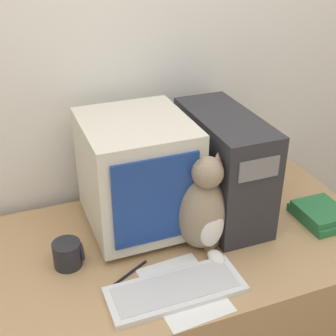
{
  "coord_description": "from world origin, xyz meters",
  "views": [
    {
      "loc": [
        -0.47,
        -0.85,
        1.76
      ],
      "look_at": [
        0.03,
        0.44,
        0.99
      ],
      "focal_mm": 50.0,
      "sensor_mm": 36.0,
      "label": 1
    }
  ],
  "objects_px": {
    "computer_tower": "(223,166)",
    "pen": "(130,273)",
    "crt_monitor": "(137,174)",
    "keyboard": "(176,289)",
    "cat": "(202,209)",
    "book_stack": "(320,214)",
    "mug": "(68,254)"
  },
  "relations": [
    {
      "from": "cat",
      "to": "crt_monitor",
      "type": "bearing_deg",
      "value": 120.86
    },
    {
      "from": "computer_tower",
      "to": "book_stack",
      "type": "relative_size",
      "value": 2.29
    },
    {
      "from": "book_stack",
      "to": "computer_tower",
      "type": "bearing_deg",
      "value": 149.69
    },
    {
      "from": "book_stack",
      "to": "mug",
      "type": "relative_size",
      "value": 2.1
    },
    {
      "from": "cat",
      "to": "book_stack",
      "type": "height_order",
      "value": "cat"
    },
    {
      "from": "mug",
      "to": "book_stack",
      "type": "bearing_deg",
      "value": -5.37
    },
    {
      "from": "computer_tower",
      "to": "pen",
      "type": "bearing_deg",
      "value": -153.33
    },
    {
      "from": "computer_tower",
      "to": "cat",
      "type": "bearing_deg",
      "value": -133.51
    },
    {
      "from": "cat",
      "to": "mug",
      "type": "height_order",
      "value": "cat"
    },
    {
      "from": "crt_monitor",
      "to": "computer_tower",
      "type": "height_order",
      "value": "crt_monitor"
    },
    {
      "from": "crt_monitor",
      "to": "cat",
      "type": "bearing_deg",
      "value": -51.41
    },
    {
      "from": "pen",
      "to": "keyboard",
      "type": "bearing_deg",
      "value": -49.42
    },
    {
      "from": "book_stack",
      "to": "pen",
      "type": "relative_size",
      "value": 1.48
    },
    {
      "from": "book_stack",
      "to": "pen",
      "type": "height_order",
      "value": "book_stack"
    },
    {
      "from": "book_stack",
      "to": "mug",
      "type": "bearing_deg",
      "value": 174.63
    },
    {
      "from": "keyboard",
      "to": "cat",
      "type": "bearing_deg",
      "value": 46.65
    },
    {
      "from": "mug",
      "to": "computer_tower",
      "type": "bearing_deg",
      "value": 9.47
    },
    {
      "from": "keyboard",
      "to": "book_stack",
      "type": "distance_m",
      "value": 0.68
    },
    {
      "from": "computer_tower",
      "to": "keyboard",
      "type": "relative_size",
      "value": 1.12
    },
    {
      "from": "crt_monitor",
      "to": "keyboard",
      "type": "xyz_separation_m",
      "value": [
        -0.01,
        -0.39,
        -0.21
      ]
    },
    {
      "from": "book_stack",
      "to": "crt_monitor",
      "type": "bearing_deg",
      "value": 160.92
    },
    {
      "from": "crt_monitor",
      "to": "pen",
      "type": "height_order",
      "value": "crt_monitor"
    },
    {
      "from": "keyboard",
      "to": "pen",
      "type": "bearing_deg",
      "value": 130.58
    },
    {
      "from": "crt_monitor",
      "to": "keyboard",
      "type": "bearing_deg",
      "value": -90.96
    },
    {
      "from": "cat",
      "to": "book_stack",
      "type": "bearing_deg",
      "value": -10.18
    },
    {
      "from": "crt_monitor",
      "to": "book_stack",
      "type": "relative_size",
      "value": 2.01
    },
    {
      "from": "crt_monitor",
      "to": "cat",
      "type": "distance_m",
      "value": 0.27
    },
    {
      "from": "cat",
      "to": "mug",
      "type": "distance_m",
      "value": 0.47
    },
    {
      "from": "crt_monitor",
      "to": "keyboard",
      "type": "distance_m",
      "value": 0.44
    },
    {
      "from": "cat",
      "to": "pen",
      "type": "xyz_separation_m",
      "value": [
        -0.28,
        -0.05,
        -0.15
      ]
    },
    {
      "from": "keyboard",
      "to": "pen",
      "type": "xyz_separation_m",
      "value": [
        -0.11,
        0.13,
        -0.01
      ]
    },
    {
      "from": "crt_monitor",
      "to": "keyboard",
      "type": "relative_size",
      "value": 0.98
    }
  ]
}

